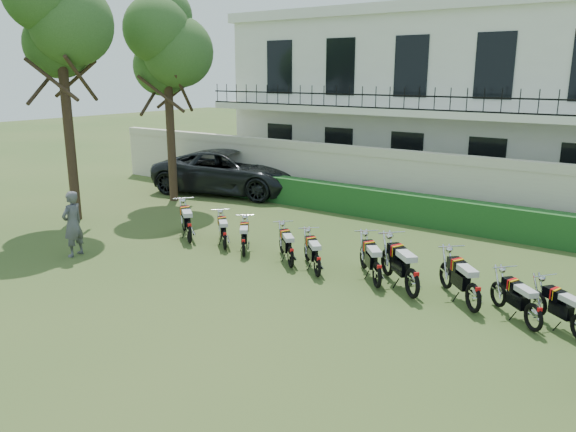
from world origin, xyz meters
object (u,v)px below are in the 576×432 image
motorcycle_1 (225,236)px  motorcycle_4 (317,260)px  tree_west_near (167,44)px  suv (231,172)px  inspector (73,224)px  motorcycle_7 (474,291)px  motorcycle_0 (189,227)px  motorcycle_2 (244,242)px  motorcycle_3 (291,252)px  motorcycle_5 (377,269)px  tree_west_mid (58,14)px  motorcycle_8 (534,311)px  motorcycle_6 (413,276)px

motorcycle_1 → motorcycle_4: (3.31, -0.31, 0.01)m
tree_west_near → suv: (0.85, 2.40, -5.00)m
motorcycle_4 → inspector: 6.80m
suv → motorcycle_7: bearing=-131.5°
motorcycle_0 → suv: suv is taller
motorcycle_2 → motorcycle_3: 1.55m
motorcycle_5 → motorcycle_7: 2.26m
tree_west_near → motorcycle_1: bearing=-31.5°
motorcycle_7 → tree_west_mid: bearing=136.7°
motorcycle_2 → motorcycle_8: (7.48, -0.21, 0.02)m
motorcycle_2 → motorcycle_0: bearing=141.9°
tree_west_mid → motorcycle_2: tree_west_mid is taller
tree_west_mid → motorcycle_1: (6.41, 0.38, -6.24)m
motorcycle_1 → motorcycle_3: (2.39, -0.14, 0.01)m
motorcycle_3 → motorcycle_5: motorcycle_5 is taller
tree_west_mid → inspector: bearing=-35.0°
motorcycle_8 → motorcycle_5: bearing=127.7°
tree_west_near → motorcycle_6: 13.38m
tree_west_mid → motorcycle_6: tree_west_mid is taller
motorcycle_0 → motorcycle_7: size_ratio=1.12×
motorcycle_8 → inspector: (-11.33, -2.39, 0.46)m
motorcycle_2 → suv: 8.55m
tree_west_near → motorcycle_6: size_ratio=4.78×
motorcycle_5 → motorcycle_7: motorcycle_7 is taller
tree_west_near → motorcycle_5: (10.73, -3.72, -5.40)m
motorcycle_1 → motorcycle_7: motorcycle_7 is taller
motorcycle_0 → motorcycle_1: bearing=-45.5°
motorcycle_7 → tree_west_near: bearing=119.6°
motorcycle_6 → motorcycle_8: bearing=-51.4°
motorcycle_7 → motorcycle_6: bearing=137.5°
motorcycle_0 → tree_west_mid: bearing=130.2°
tree_west_near → inspector: 8.59m
motorcycle_4 → suv: 10.50m
motorcycle_4 → inspector: bearing=155.8°
motorcycle_3 → tree_west_near: bearing=108.9°
motorcycle_3 → inspector: size_ratio=0.74×
motorcycle_1 → tree_west_near: bearing=101.3°
motorcycle_4 → motorcycle_0: bearing=132.7°
motorcycle_2 → suv: (-5.90, 6.17, 0.47)m
motorcycle_6 → suv: 12.47m
tree_west_near → motorcycle_1: tree_west_near is taller
tree_west_mid → motorcycle_4: 11.54m
motorcycle_2 → motorcycle_1: bearing=131.6°
motorcycle_6 → motorcycle_8: 2.58m
motorcycle_0 → motorcycle_7: motorcycle_0 is taller
tree_west_mid → suv: (1.35, 6.40, -5.78)m
motorcycle_6 → inspector: inspector is taller
suv → motorcycle_1: bearing=-154.4°
tree_west_near → motorcycle_0: (4.66, -3.77, -5.38)m
tree_west_near → motorcycle_1: 8.82m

